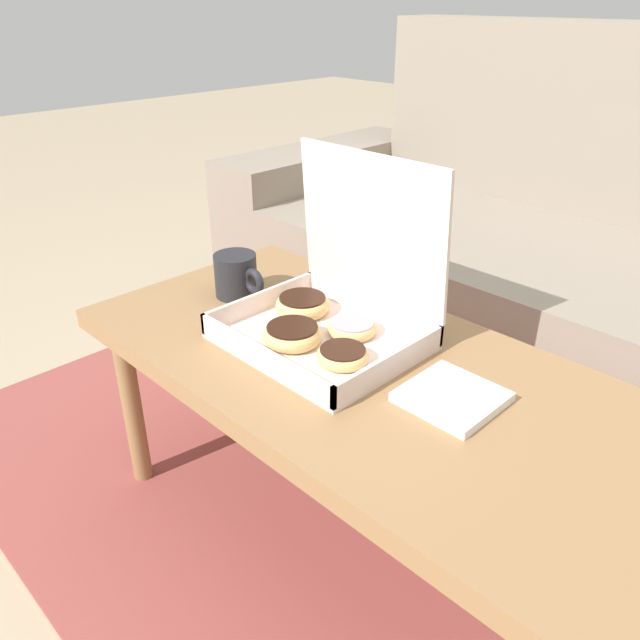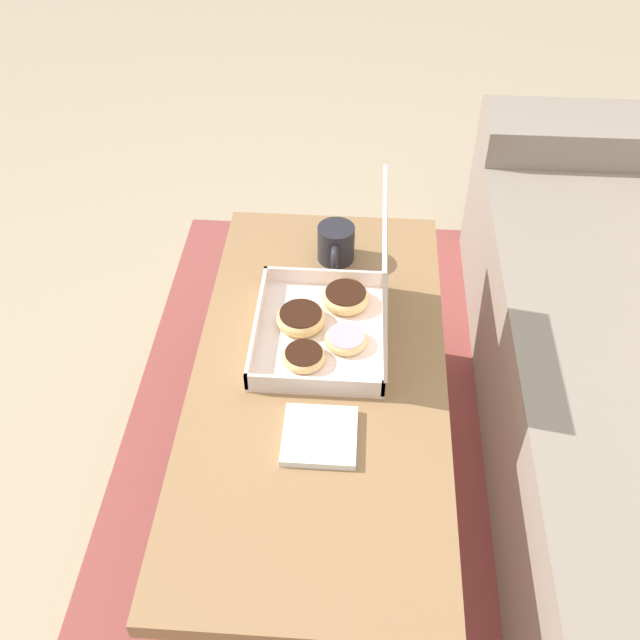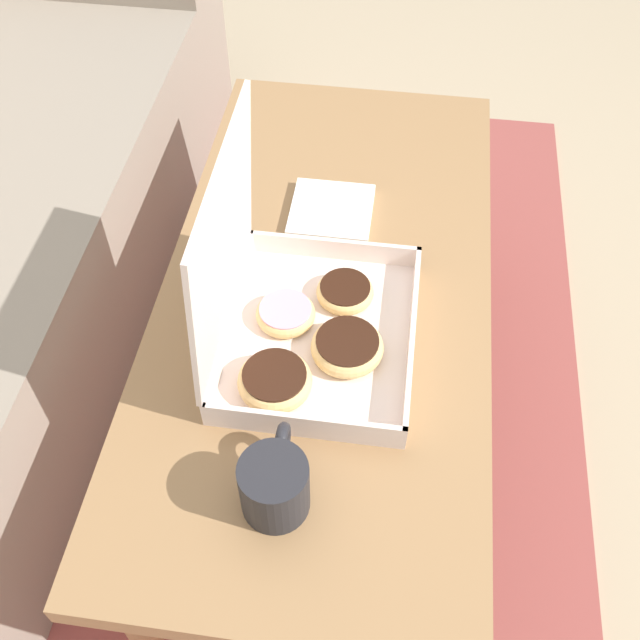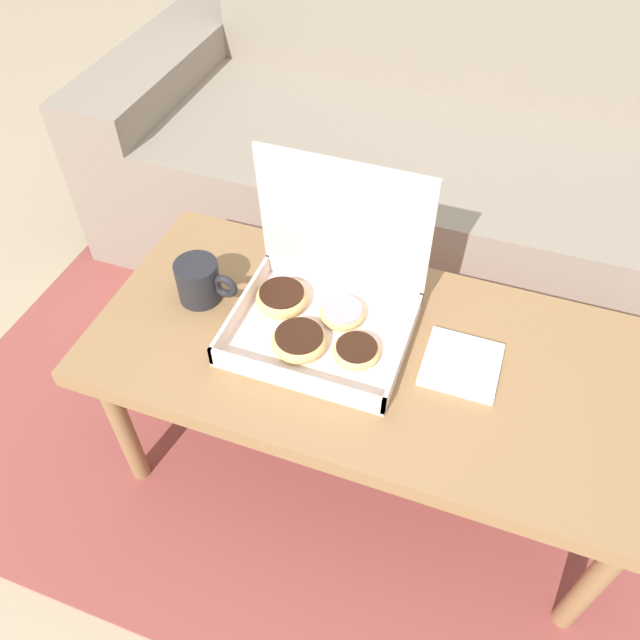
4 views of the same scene
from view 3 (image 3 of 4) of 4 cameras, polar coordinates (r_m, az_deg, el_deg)
name	(u,v)px [view 3 (image 3 of 4)]	position (r m, az deg, el deg)	size (l,w,h in m)	color
ground_plane	(287,425)	(1.64, -2.52, -7.96)	(12.00, 12.00, 0.00)	tan
area_rug	(153,407)	(1.70, -12.63, -6.50)	(2.30, 1.87, 0.01)	#994742
coffee_table	(326,305)	(1.29, 0.44, 1.16)	(1.15, 0.55, 0.46)	#997047
pastry_box	(298,320)	(1.14, -1.71, 0.02)	(0.36, 0.30, 0.34)	silver
coffee_mug	(275,484)	(1.00, -3.46, -12.38)	(0.14, 0.09, 0.10)	#232328
napkin_stack	(331,211)	(1.37, 0.88, 8.30)	(0.15, 0.15, 0.02)	white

